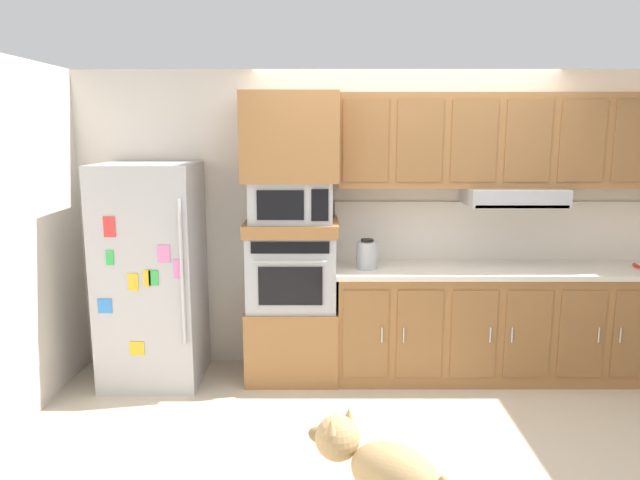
{
  "coord_description": "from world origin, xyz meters",
  "views": [
    {
      "loc": [
        -0.7,
        -3.97,
        2.02
      ],
      "look_at": [
        -0.72,
        0.54,
        1.18
      ],
      "focal_mm": 33.58,
      "sensor_mm": 36.0,
      "label": 1
    }
  ],
  "objects_px": {
    "microwave": "(294,201)",
    "screwdriver": "(640,266)",
    "built_in_oven": "(294,270)",
    "dog": "(382,469)",
    "electric_kettle": "(369,255)",
    "refrigerator": "(154,274)"
  },
  "relations": [
    {
      "from": "microwave",
      "to": "screwdriver",
      "type": "relative_size",
      "value": 4.57
    },
    {
      "from": "built_in_oven",
      "to": "screwdriver",
      "type": "height_order",
      "value": "built_in_oven"
    },
    {
      "from": "screwdriver",
      "to": "dog",
      "type": "bearing_deg",
      "value": -137.59
    },
    {
      "from": "microwave",
      "to": "electric_kettle",
      "type": "xyz_separation_m",
      "value": [
        0.6,
        -0.05,
        -0.43
      ]
    },
    {
      "from": "refrigerator",
      "to": "electric_kettle",
      "type": "distance_m",
      "value": 1.73
    },
    {
      "from": "microwave",
      "to": "dog",
      "type": "bearing_deg",
      "value": -76.1
    },
    {
      "from": "refrigerator",
      "to": "built_in_oven",
      "type": "distance_m",
      "value": 1.12
    },
    {
      "from": "built_in_oven",
      "to": "screwdriver",
      "type": "xyz_separation_m",
      "value": [
        2.8,
        -0.01,
        0.03
      ]
    },
    {
      "from": "screwdriver",
      "to": "dog",
      "type": "xyz_separation_m",
      "value": [
        -2.28,
        -2.08,
        -0.52
      ]
    },
    {
      "from": "refrigerator",
      "to": "screwdriver",
      "type": "distance_m",
      "value": 3.92
    },
    {
      "from": "screwdriver",
      "to": "built_in_oven",
      "type": "bearing_deg",
      "value": 179.85
    },
    {
      "from": "dog",
      "to": "microwave",
      "type": "bearing_deg",
      "value": -39.45
    },
    {
      "from": "electric_kettle",
      "to": "dog",
      "type": "xyz_separation_m",
      "value": [
        -0.08,
        -2.04,
        -0.62
      ]
    },
    {
      "from": "screwdriver",
      "to": "electric_kettle",
      "type": "distance_m",
      "value": 2.2
    },
    {
      "from": "built_in_oven",
      "to": "microwave",
      "type": "height_order",
      "value": "microwave"
    },
    {
      "from": "refrigerator",
      "to": "built_in_oven",
      "type": "relative_size",
      "value": 2.51
    },
    {
      "from": "microwave",
      "to": "built_in_oven",
      "type": "bearing_deg",
      "value": 179.23
    },
    {
      "from": "built_in_oven",
      "to": "screwdriver",
      "type": "bearing_deg",
      "value": -0.15
    },
    {
      "from": "built_in_oven",
      "to": "refrigerator",
      "type": "bearing_deg",
      "value": -176.54
    },
    {
      "from": "built_in_oven",
      "to": "screwdriver",
      "type": "relative_size",
      "value": 4.97
    },
    {
      "from": "microwave",
      "to": "electric_kettle",
      "type": "height_order",
      "value": "microwave"
    },
    {
      "from": "screwdriver",
      "to": "electric_kettle",
      "type": "bearing_deg",
      "value": -178.95
    }
  ]
}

